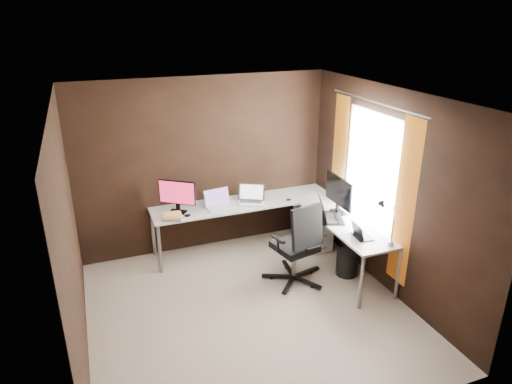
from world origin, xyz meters
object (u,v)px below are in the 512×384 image
laptop_white (219,203)px  desk_lamp (386,218)px  monitor_right (339,193)px  laptop_black_small (361,234)px  drawer_pedestal (313,228)px  book_stack (172,216)px  wastebasket (347,263)px  laptop_silver (251,199)px  monitor_left (177,195)px  office_chair (296,259)px  laptop_black_big (328,215)px

laptop_white → desk_lamp: 2.32m
monitor_right → laptop_black_small: 0.78m
drawer_pedestal → monitor_right: size_ratio=0.94×
laptop_white → book_stack: laptop_white is taller
desk_lamp → wastebasket: size_ratio=1.62×
monitor_right → laptop_silver: 1.26m
monitor_left → laptop_black_small: size_ratio=1.59×
laptop_black_small → office_chair: bearing=61.6°
monitor_right → laptop_white: size_ratio=1.61×
monitor_right → laptop_white: bearing=62.4°
monitor_left → desk_lamp: (2.06, -1.78, 0.09)m
monitor_left → office_chair: monitor_left is taller
drawer_pedestal → office_chair: office_chair is taller
laptop_white → office_chair: office_chair is taller
book_stack → laptop_white: bearing=13.2°
laptop_silver → laptop_black_small: bearing=-32.5°
laptop_black_big → desk_lamp: bearing=-143.2°
monitor_left → monitor_right: size_ratio=0.71×
laptop_silver → book_stack: laptop_silver is taller
laptop_silver → book_stack: 1.18m
desk_lamp → office_chair: 1.28m
monitor_right → office_chair: (-0.75, -0.30, -0.70)m
wastebasket → laptop_white: bearing=140.5°
monitor_left → office_chair: bearing=-5.4°
laptop_black_big → laptop_black_small: bearing=-150.0°
monitor_left → wastebasket: (1.98, -1.20, -0.82)m
monitor_left → desk_lamp: size_ratio=0.83×
drawer_pedestal → laptop_silver: size_ratio=1.30×
desk_lamp → office_chair: bearing=143.2°
drawer_pedestal → laptop_black_big: size_ratio=1.18×
book_stack → wastebasket: (2.10, -1.00, -0.60)m
book_stack → laptop_black_big: bearing=-20.8°
drawer_pedestal → laptop_silver: bearing=159.9°
laptop_black_big → office_chair: (-0.53, -0.18, -0.46)m
drawer_pedestal → laptop_black_big: 0.77m
desk_lamp → book_stack: bearing=147.8°
monitor_left → laptop_silver: monitor_left is taller
drawer_pedestal → laptop_black_big: (-0.11, -0.58, 0.49)m
monitor_left → laptop_white: monitor_left is taller
desk_lamp → office_chair: desk_lamp is taller
monitor_right → book_stack: (-2.14, 0.61, -0.26)m
monitor_left → wastebasket: monitor_left is taller
laptop_black_big → laptop_black_small: laptop_black_big is taller
laptop_black_big → monitor_left: bearing=82.8°
laptop_silver → laptop_black_big: size_ratio=0.91×
monitor_right → desk_lamp: 0.98m
desk_lamp → laptop_black_big: bearing=110.6°
book_stack → wastebasket: size_ratio=0.88×
monitor_right → laptop_black_big: monitor_right is taller
monitor_left → laptop_black_big: (1.80, -0.93, -0.20)m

